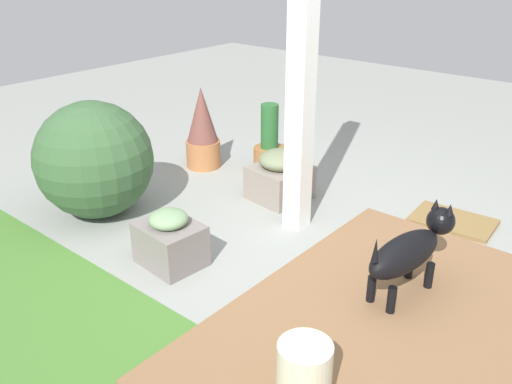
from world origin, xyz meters
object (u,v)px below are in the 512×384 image
(stone_planter_mid, at_px, (170,240))
(round_shrub, at_px, (94,160))
(porch_pillar, at_px, (302,59))
(ceramic_urn, at_px, (304,376))
(dog, at_px, (410,250))
(doormat, at_px, (453,221))
(terracotta_pot_tall, at_px, (269,147))
(terracotta_pot_spiky, at_px, (202,130))
(stone_planter_nearest, at_px, (280,176))

(stone_planter_mid, relative_size, round_shrub, 0.49)
(porch_pillar, bearing_deg, ceramic_urn, 127.10)
(dog, height_order, ceramic_urn, dog)
(porch_pillar, distance_m, doormat, 1.68)
(round_shrub, distance_m, doormat, 2.71)
(porch_pillar, bearing_deg, dog, 164.27)
(terracotta_pot_tall, bearing_deg, porch_pillar, 139.42)
(porch_pillar, height_order, dog, porch_pillar)
(doormat, bearing_deg, stone_planter_mid, 55.50)
(terracotta_pot_tall, bearing_deg, terracotta_pot_spiky, 31.42)
(stone_planter_mid, bearing_deg, terracotta_pot_spiky, -52.08)
(dog, relative_size, doormat, 1.28)
(stone_planter_mid, bearing_deg, terracotta_pot_tall, -72.69)
(stone_planter_mid, distance_m, ceramic_urn, 1.41)
(stone_planter_nearest, distance_m, stone_planter_mid, 1.24)
(porch_pillar, bearing_deg, stone_planter_nearest, -37.23)
(terracotta_pot_spiky, height_order, doormat, terracotta_pot_spiky)
(porch_pillar, distance_m, dog, 1.39)
(doormat, bearing_deg, porch_pillar, 41.33)
(porch_pillar, bearing_deg, terracotta_pot_tall, -40.58)
(porch_pillar, height_order, terracotta_pot_spiky, porch_pillar)
(stone_planter_mid, height_order, dog, dog)
(ceramic_urn, relative_size, doormat, 0.58)
(terracotta_pot_tall, distance_m, doormat, 1.72)
(stone_planter_mid, relative_size, doormat, 0.74)
(round_shrub, xyz_separation_m, dog, (-2.28, -0.53, -0.14))
(terracotta_pot_spiky, bearing_deg, ceramic_urn, 143.61)
(stone_planter_mid, relative_size, ceramic_urn, 1.28)
(stone_planter_nearest, xyz_separation_m, dog, (-1.38, 0.57, 0.10))
(terracotta_pot_spiky, relative_size, doormat, 1.29)
(round_shrub, xyz_separation_m, doormat, (-2.15, -1.59, -0.42))
(terracotta_pot_tall, relative_size, doormat, 1.07)
(stone_planter_mid, xyz_separation_m, terracotta_pot_spiky, (1.04, -1.34, 0.19))
(porch_pillar, relative_size, stone_planter_mid, 5.70)
(round_shrub, relative_size, dog, 1.18)
(terracotta_pot_spiky, relative_size, terracotta_pot_tall, 1.21)
(stone_planter_nearest, bearing_deg, doormat, -158.92)
(doormat, bearing_deg, round_shrub, 36.39)
(doormat, bearing_deg, dog, 96.71)
(porch_pillar, height_order, ceramic_urn, porch_pillar)
(round_shrub, xyz_separation_m, ceramic_urn, (-2.31, 0.56, -0.27))
(dog, distance_m, doormat, 1.10)
(stone_planter_nearest, bearing_deg, terracotta_pot_spiky, -5.70)
(terracotta_pot_spiky, xyz_separation_m, ceramic_urn, (-2.39, 1.76, -0.19))
(ceramic_urn, bearing_deg, dog, -88.05)
(porch_pillar, xyz_separation_m, dog, (-1.00, 0.28, -0.92))
(round_shrub, height_order, dog, round_shrub)
(round_shrub, bearing_deg, dog, -166.89)
(dog, relative_size, ceramic_urn, 2.23)
(round_shrub, relative_size, terracotta_pot_spiky, 1.17)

